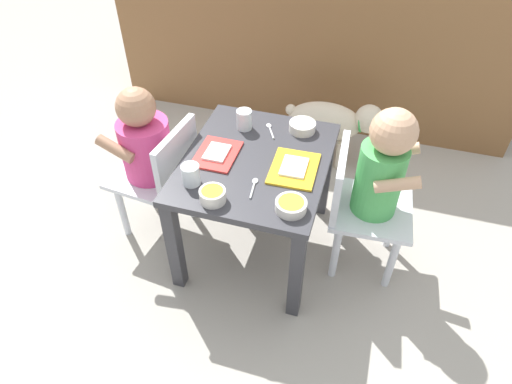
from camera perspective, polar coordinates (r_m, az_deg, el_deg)
name	(u,v)px	position (r m, az deg, el deg)	size (l,w,h in m)	color
ground_plane	(256,243)	(1.88, 0.00, -6.38)	(7.00, 7.00, 0.00)	#9E998E
kitchen_cabinet_back	(317,31)	(2.48, 7.57, 19.31)	(2.05, 0.37, 0.90)	brown
dining_table	(256,177)	(1.63, 0.00, 1.92)	(0.49, 0.59, 0.44)	#333338
seated_child_left	(148,148)	(1.72, -13.30, 5.37)	(0.31, 0.31, 0.65)	silver
seated_child_right	(377,176)	(1.57, 14.85, 1.97)	(0.30, 0.30, 0.69)	silver
dog	(332,122)	(2.18, 9.51, 8.60)	(0.46, 0.17, 0.33)	beige
food_tray_left	(217,154)	(1.60, -4.90, 4.80)	(0.14, 0.18, 0.02)	red
food_tray_right	(294,168)	(1.54, 4.76, 3.00)	(0.16, 0.20, 0.02)	gold
water_cup_left	(191,176)	(1.48, -8.13, 2.02)	(0.06, 0.06, 0.07)	white
water_cup_right	(244,121)	(1.71, -1.48, 8.91)	(0.06, 0.06, 0.07)	white
cereal_bowl_right_side	(302,126)	(1.71, 5.81, 8.17)	(0.10, 0.10, 0.03)	silver
cereal_bowl_left_side	(213,195)	(1.41, -5.44, -0.40)	(0.08, 0.08, 0.04)	silver
veggie_bowl_near	(291,205)	(1.38, 4.40, -1.69)	(0.10, 0.10, 0.03)	silver
spoon_by_left_tray	(270,129)	(1.72, 1.78, 7.85)	(0.06, 0.09, 0.01)	silver
spoon_by_right_tray	(254,186)	(1.47, -0.28, 0.79)	(0.02, 0.10, 0.01)	silver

